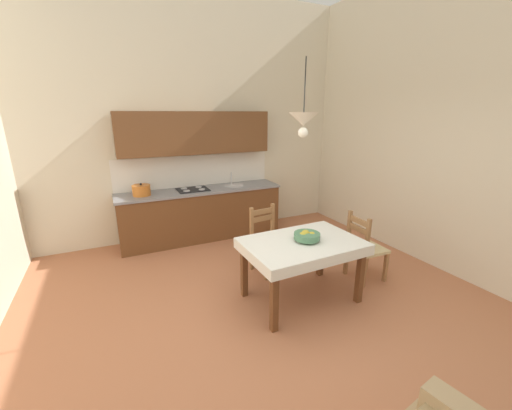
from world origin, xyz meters
name	(u,v)px	position (x,y,z in m)	size (l,w,h in m)	color
ground_plane	(271,317)	(0.00, 0.00, -0.05)	(6.01, 6.29, 0.10)	#B7704C
wall_back	(195,120)	(0.00, 2.90, 2.06)	(6.01, 0.12, 4.12)	beige
wall_right	(460,122)	(2.77, 0.00, 2.06)	(0.12, 6.29, 4.12)	beige
kitchen_cabinetry	(200,191)	(-0.06, 2.57, 0.86)	(2.81, 0.63, 2.20)	brown
dining_table	(302,252)	(0.46, 0.12, 0.62)	(1.37, 0.95, 0.75)	brown
dining_chair_kitchen_side	(268,241)	(0.44, 0.94, 0.44)	(0.47, 0.47, 0.93)	#D1BC89
dining_chair_window_side	(365,248)	(1.50, 0.17, 0.44)	(0.44, 0.44, 0.93)	#D1BC89
fruit_bowl	(307,236)	(0.51, 0.11, 0.81)	(0.30, 0.30, 0.12)	#4C7F5B
pendant_lamp	(304,120)	(0.47, 0.22, 2.10)	(0.32, 0.32, 0.80)	black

